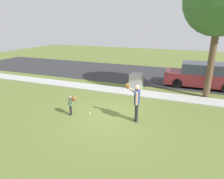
{
  "coord_description": "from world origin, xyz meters",
  "views": [
    {
      "loc": [
        2.96,
        -7.79,
        4.1
      ],
      "look_at": [
        -0.44,
        0.91,
        1.0
      ],
      "focal_mm": 31.72,
      "sensor_mm": 36.0,
      "label": 1
    }
  ],
  "objects_px": {
    "person_child": "(71,102)",
    "parked_suv_maroon": "(201,76)",
    "person_adult": "(136,99)",
    "baseball": "(90,114)",
    "utility_cabinet": "(136,81)"
  },
  "relations": [
    {
      "from": "person_adult",
      "to": "person_child",
      "type": "height_order",
      "value": "person_adult"
    },
    {
      "from": "baseball",
      "to": "utility_cabinet",
      "type": "bearing_deg",
      "value": 77.66
    },
    {
      "from": "person_child",
      "to": "parked_suv_maroon",
      "type": "distance_m",
      "value": 9.1
    },
    {
      "from": "person_adult",
      "to": "baseball",
      "type": "distance_m",
      "value": 2.41
    },
    {
      "from": "baseball",
      "to": "parked_suv_maroon",
      "type": "height_order",
      "value": "parked_suv_maroon"
    },
    {
      "from": "person_adult",
      "to": "utility_cabinet",
      "type": "height_order",
      "value": "person_adult"
    },
    {
      "from": "person_adult",
      "to": "person_child",
      "type": "distance_m",
      "value": 2.98
    },
    {
      "from": "baseball",
      "to": "person_adult",
      "type": "bearing_deg",
      "value": 4.19
    },
    {
      "from": "person_adult",
      "to": "parked_suv_maroon",
      "type": "distance_m",
      "value": 7.09
    },
    {
      "from": "person_child",
      "to": "parked_suv_maroon",
      "type": "bearing_deg",
      "value": 41.01
    },
    {
      "from": "person_adult",
      "to": "baseball",
      "type": "height_order",
      "value": "person_adult"
    },
    {
      "from": "person_adult",
      "to": "utility_cabinet",
      "type": "distance_m",
      "value": 4.74
    },
    {
      "from": "person_child",
      "to": "utility_cabinet",
      "type": "relative_size",
      "value": 1.0
    },
    {
      "from": "utility_cabinet",
      "to": "parked_suv_maroon",
      "type": "distance_m",
      "value": 4.46
    },
    {
      "from": "person_adult",
      "to": "parked_suv_maroon",
      "type": "xyz_separation_m",
      "value": [
        2.85,
        6.49,
        -0.24
      ]
    }
  ]
}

